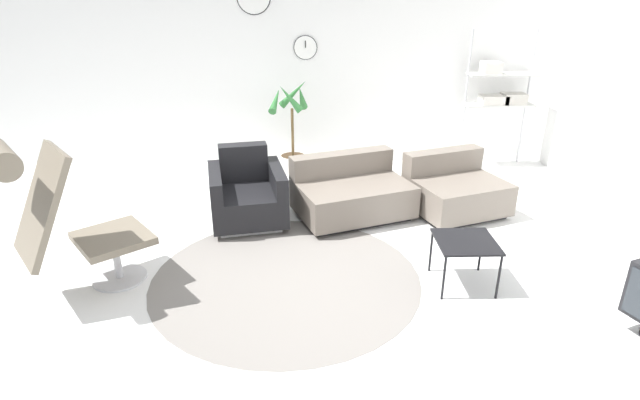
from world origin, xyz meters
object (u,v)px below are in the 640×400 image
armchair_red (247,196)px  shelf_unit (500,90)px  couch_second (455,191)px  side_table (466,245)px  lounge_chair (57,208)px  couch_low (351,194)px  potted_plant (292,140)px

armchair_red → shelf_unit: bearing=-162.5°
couch_second → side_table: 1.53m
shelf_unit → couch_second: bearing=-121.5°
lounge_chair → side_table: 3.17m
lounge_chair → couch_second: lounge_chair is taller
couch_second → side_table: size_ratio=2.43×
lounge_chair → armchair_red: bearing=99.0°
armchair_red → couch_second: armchair_red is taller
couch_low → couch_second: bearing=163.3°
lounge_chair → potted_plant: (1.68, 2.88, -0.32)m
side_table → shelf_unit: (1.30, 3.06, 0.67)m
couch_low → potted_plant: potted_plant is taller
couch_low → side_table: bearing=99.6°
lounge_chair → potted_plant: size_ratio=1.07×
couch_second → armchair_red: bearing=-15.2°
lounge_chair → armchair_red: lounge_chair is taller
armchair_red → couch_low: 1.11m
side_table → shelf_unit: size_ratio=0.26×
armchair_red → shelf_unit: (3.20, 1.75, 0.76)m
side_table → potted_plant: (-1.46, 2.82, 0.08)m
couch_low → potted_plant: bearing=-84.4°
couch_second → potted_plant: size_ratio=0.94×
couch_low → potted_plant: size_ratio=1.12×
lounge_chair → couch_second: size_ratio=1.14×
armchair_red → side_table: armchair_red is taller
lounge_chair → potted_plant: lounge_chair is taller
couch_low → couch_second: (1.14, 0.06, -0.00)m
lounge_chair → couch_second: 3.85m
potted_plant → lounge_chair: bearing=-120.3°
side_table → shelf_unit: 3.39m
shelf_unit → lounge_chair: bearing=-144.9°
couch_low → side_table: size_ratio=2.89×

